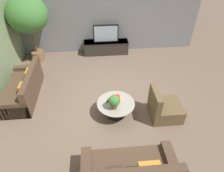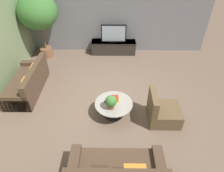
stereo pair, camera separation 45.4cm
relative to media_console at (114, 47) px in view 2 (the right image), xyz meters
The scene contains 11 objects.
ground_plane 2.95m from the media_console, 91.47° to the right, with size 24.00×24.00×0.00m, color brown.
back_wall_stone 1.28m from the media_console, 103.29° to the left, with size 7.40×0.12×3.00m, color slate.
media_console is the anchor object (origin of this frame).
television 0.58m from the media_console, 90.00° to the right, with size 0.96×0.13×0.68m.
coffee_table 3.43m from the media_console, 89.49° to the right, with size 1.00×1.00×0.41m.
couch_by_wall 3.58m from the media_console, 136.79° to the right, with size 0.84×1.90×0.84m.
armchair_wicker 3.83m from the media_console, 70.34° to the right, with size 0.80×0.76×0.86m.
potted_palm_tall 3.02m from the media_console, behind, with size 1.37×1.37×2.38m.
potted_plant_tabletop 3.62m from the media_console, 90.58° to the right, with size 0.30×0.30×0.38m.
book_stack 3.28m from the media_console, 89.00° to the right, with size 0.25×0.26×0.05m.
remote_black 3.35m from the media_console, 93.08° to the right, with size 0.04×0.16×0.02m, color black.
Camera 2 is at (0.11, -4.32, 4.01)m, focal length 32.00 mm.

